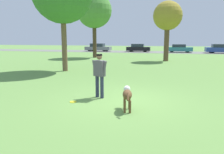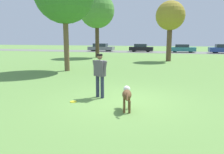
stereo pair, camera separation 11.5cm
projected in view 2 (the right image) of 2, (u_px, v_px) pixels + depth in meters
name	position (u px, v px, depth m)	size (l,w,h in m)	color
ground_plane	(122.00, 100.00, 7.68)	(120.00, 120.00, 0.00)	#608C42
far_road_strip	(161.00, 52.00, 35.36)	(120.00, 6.00, 0.01)	slate
person	(100.00, 72.00, 7.90)	(0.65, 0.36, 1.60)	#2D334C
dog	(127.00, 95.00, 6.54)	(0.41, 1.03, 0.69)	brown
frisbee	(73.00, 102.00, 7.48)	(0.23, 0.23, 0.02)	yellow
tree_far_left	(97.00, 11.00, 24.50)	(3.95, 3.95, 7.26)	#4C3826
tree_mid_center	(170.00, 17.00, 20.54)	(2.73, 2.73, 5.67)	brown
parked_car_grey	(101.00, 47.00, 38.01)	(4.43, 1.88, 1.35)	slate
parked_car_black	(141.00, 48.00, 36.33)	(3.89, 1.69, 1.31)	black
parked_car_teal	(182.00, 48.00, 34.53)	(3.95, 1.79, 1.28)	teal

